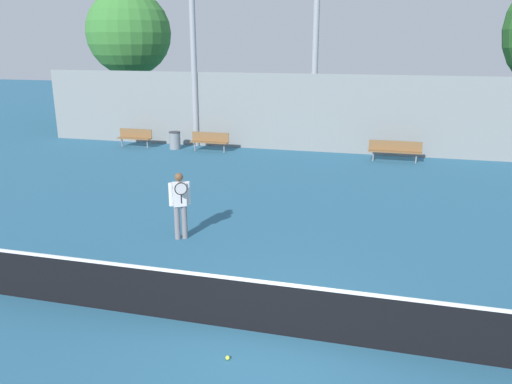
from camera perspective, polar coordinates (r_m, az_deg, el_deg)
The scene contains 12 objects.
ground_plane at distance 8.76m, azimuth 2.40°, elevation -15.95°, with size 100.00×100.00×0.00m, color #285B7A.
tennis_net at distance 8.51m, azimuth 2.44°, elevation -13.13°, with size 12.49×0.09×0.97m.
tennis_player at distance 12.40m, azimuth -8.68°, elevation -1.18°, with size 0.52×0.50×1.70m.
bench_courtside_near at distance 24.14m, azimuth -13.66°, elevation 6.23°, with size 1.63×0.40×0.85m.
bench_courtside_far at distance 21.31m, azimuth 15.61°, elevation 4.75°, with size 2.13×0.40×0.85m.
bench_by_gate at distance 22.63m, azimuth -5.30°, elevation 5.96°, with size 1.74×0.40×0.85m.
light_pole_far_right at distance 23.70m, azimuth -7.33°, elevation 19.92°, with size 0.90×0.60×10.75m.
light_pole_center_back at distance 22.46m, azimuth 6.95°, elevation 20.52°, with size 0.90×0.60×11.07m.
trash_bin at distance 23.40m, azimuth -9.26°, elevation 5.86°, with size 0.53×0.53×0.80m.
tennis_ball at distance 8.17m, azimuth -3.26°, elevation -18.39°, with size 0.07×0.07×0.07m.
back_fence at distance 22.33m, azimuth 10.75°, elevation 8.68°, with size 29.65×0.06×3.43m.
tree_green_broad at distance 31.58m, azimuth -14.32°, elevation 17.16°, with size 4.92×4.92×7.72m.
Camera 1 is at (1.53, -7.22, 4.73)m, focal length 35.00 mm.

